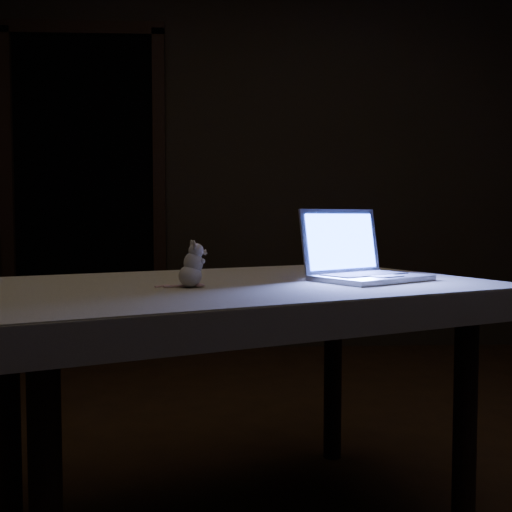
{
  "coord_description": "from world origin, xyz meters",
  "views": [
    {
      "loc": [
        -0.2,
        -1.77,
        0.88
      ],
      "look_at": [
        -0.11,
        0.03,
        0.77
      ],
      "focal_mm": 45.0,
      "sensor_mm": 36.0,
      "label": 1
    }
  ],
  "objects": [
    {
      "name": "back_wall",
      "position": [
        0.0,
        2.5,
        1.3
      ],
      "size": [
        4.5,
        0.04,
        2.6
      ],
      "primitive_type": "cube",
      "color": "black",
      "rests_on": "ground"
    },
    {
      "name": "doorway",
      "position": [
        -1.1,
        2.5,
        1.06
      ],
      "size": [
        1.06,
        0.36,
        2.13
      ],
      "primitive_type": null,
      "color": "black",
      "rests_on": "back_wall"
    },
    {
      "name": "table",
      "position": [
        -0.17,
        -0.01,
        0.35
      ],
      "size": [
        1.51,
        1.28,
        0.69
      ],
      "primitive_type": null,
      "rotation": [
        0.0,
        0.0,
        0.42
      ],
      "color": "black",
      "rests_on": "floor"
    },
    {
      "name": "tablecloth",
      "position": [
        -0.14,
        -0.06,
        0.66
      ],
      "size": [
        1.64,
        1.55,
        0.08
      ],
      "primitive_type": null,
      "rotation": [
        0.0,
        0.0,
        0.64
      ],
      "color": "beige",
      "rests_on": "table"
    },
    {
      "name": "laptop",
      "position": [
        0.22,
        0.01,
        0.8
      ],
      "size": [
        0.4,
        0.39,
        0.2
      ],
      "primitive_type": null,
      "rotation": [
        0.0,
        0.0,
        0.6
      ],
      "color": "#B6B6BC",
      "rests_on": "tablecloth"
    },
    {
      "name": "plush_mouse",
      "position": [
        -0.28,
        -0.13,
        0.76
      ],
      "size": [
        0.12,
        0.12,
        0.12
      ],
      "primitive_type": null,
      "rotation": [
        0.0,
        0.0,
        0.82
      ],
      "color": "silver",
      "rests_on": "tablecloth"
    }
  ]
}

